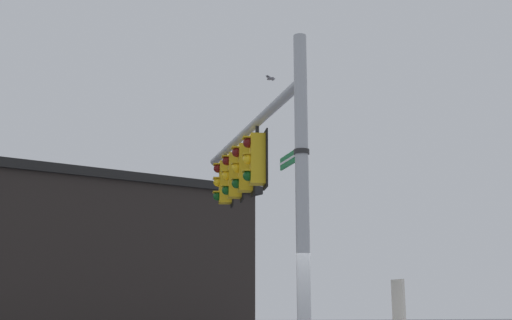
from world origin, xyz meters
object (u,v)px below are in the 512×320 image
bird_flying (271,78)px  historical_marker (399,320)px  traffic_light_mid_inner (244,168)px  traffic_light_arm_end (225,182)px  traffic_light_nearest_pole (256,159)px  street_name_sign (295,156)px  traffic_light_mid_outer (234,175)px

bird_flying → historical_marker: bearing=-164.3°
traffic_light_mid_inner → bird_flying: size_ratio=4.28×
traffic_light_arm_end → traffic_light_mid_inner: bearing=-171.3°
traffic_light_nearest_pole → traffic_light_mid_inner: same height
traffic_light_nearest_pole → traffic_light_arm_end: size_ratio=1.00×
traffic_light_nearest_pole → street_name_sign: traffic_light_nearest_pole is taller
traffic_light_mid_outer → bird_flying: (2.16, -1.23, 3.22)m
traffic_light_mid_inner → traffic_light_arm_end: size_ratio=1.00×
bird_flying → historical_marker: size_ratio=0.14×
traffic_light_arm_end → historical_marker: traffic_light_arm_end is taller
street_name_sign → historical_marker: 3.59m
traffic_light_nearest_pole → traffic_light_mid_inner: bearing=8.7°
traffic_light_mid_outer → street_name_sign: bearing=-171.1°
traffic_light_nearest_pole → traffic_light_arm_end: bearing=8.7°
traffic_light_mid_outer → historical_marker: bearing=-139.1°
traffic_light_nearest_pole → historical_marker: size_ratio=0.62×
traffic_light_mid_inner → street_name_sign: size_ratio=1.09×
traffic_light_nearest_pole → bird_flying: bird_flying is taller
traffic_light_mid_outer → bird_flying: size_ratio=4.28×
traffic_light_arm_end → bird_flying: size_ratio=4.28×
traffic_light_nearest_pole → traffic_light_mid_outer: same height
bird_flying → street_name_sign: bearing=174.7°
traffic_light_mid_inner → historical_marker: size_ratio=0.62×
traffic_light_nearest_pole → street_name_sign: size_ratio=1.09×
traffic_light_mid_outer → traffic_light_arm_end: bearing=8.7°
traffic_light_mid_inner → traffic_light_mid_outer: bearing=8.7°
traffic_light_mid_outer → street_name_sign: (-4.10, -0.64, -0.43)m
traffic_light_mid_outer → historical_marker: size_ratio=0.62×
traffic_light_nearest_pole → historical_marker: traffic_light_nearest_pole is taller
traffic_light_mid_inner → traffic_light_mid_outer: 0.94m
street_name_sign → bird_flying: bearing=-5.3°
street_name_sign → bird_flying: (6.26, -0.58, 3.65)m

